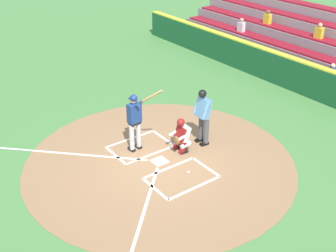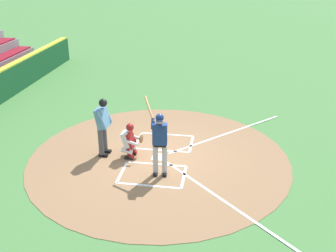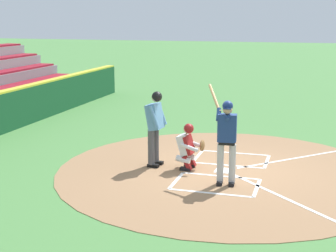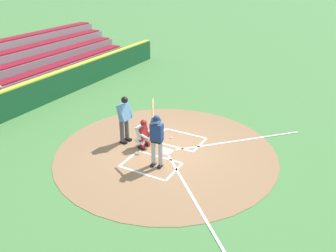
{
  "view_description": "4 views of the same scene",
  "coord_description": "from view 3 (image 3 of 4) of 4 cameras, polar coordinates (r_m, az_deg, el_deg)",
  "views": [
    {
      "loc": [
        -8.9,
        6.25,
        7.02
      ],
      "look_at": [
        -0.2,
        -0.16,
        1.23
      ],
      "focal_mm": 46.34,
      "sensor_mm": 36.0,
      "label": 1
    },
    {
      "loc": [
        10.56,
        1.94,
        5.86
      ],
      "look_at": [
        0.3,
        0.33,
        1.22
      ],
      "focal_mm": 42.05,
      "sensor_mm": 36.0,
      "label": 2
    },
    {
      "loc": [
        11.59,
        2.02,
        3.65
      ],
      "look_at": [
        0.53,
        -1.25,
        1.14
      ],
      "focal_mm": 54.6,
      "sensor_mm": 36.0,
      "label": 3
    },
    {
      "loc": [
        9.67,
        5.35,
        6.33
      ],
      "look_at": [
        0.15,
        0.17,
        1.14
      ],
      "focal_mm": 37.24,
      "sensor_mm": 36.0,
      "label": 4
    }
  ],
  "objects": [
    {
      "name": "dirt_circle",
      "position": [
        12.32,
        6.3,
        -4.99
      ],
      "size": [
        8.0,
        8.0,
        0.01
      ],
      "primitive_type": "cylinder",
      "color": "#99704C",
      "rests_on": "ground"
    },
    {
      "name": "batter",
      "position": [
        11.07,
        6.54,
        -1.12
      ],
      "size": [
        0.9,
        0.78,
        2.13
      ],
      "color": "#BCBCBC",
      "rests_on": "ground"
    },
    {
      "name": "plate_umpire",
      "position": [
        12.38,
        -1.47,
        0.28
      ],
      "size": [
        0.6,
        0.45,
        1.86
      ],
      "color": "#4C4C51",
      "rests_on": "ground"
    },
    {
      "name": "home_plate_and_chalk",
      "position": [
        12.2,
        10.39,
        -5.25
      ],
      "size": [
        7.93,
        4.91,
        0.01
      ],
      "color": "white",
      "rests_on": "dirt_circle"
    },
    {
      "name": "ground_plane",
      "position": [
        12.32,
        6.3,
        -5.02
      ],
      "size": [
        120.0,
        120.0,
        0.0
      ],
      "primitive_type": "plane",
      "color": "#4C8442"
    },
    {
      "name": "baseball",
      "position": [
        13.3,
        5.74,
        -3.54
      ],
      "size": [
        0.07,
        0.07,
        0.07
      ],
      "primitive_type": "sphere",
      "color": "white",
      "rests_on": "ground"
    },
    {
      "name": "catcher",
      "position": [
        12.25,
        2.26,
        -2.19
      ],
      "size": [
        0.59,
        0.64,
        1.13
      ],
      "color": "black",
      "rests_on": "ground"
    }
  ]
}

